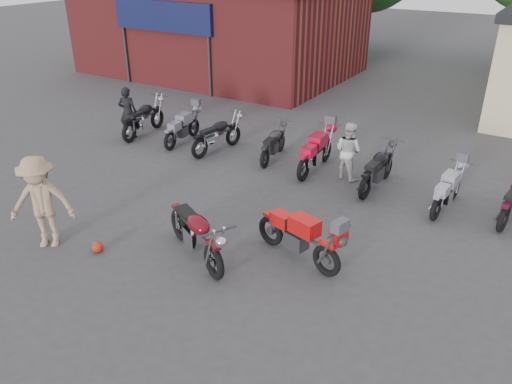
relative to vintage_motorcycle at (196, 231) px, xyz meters
The scene contains 15 objects.
ground 0.68m from the vintage_motorcycle, 123.92° to the right, with size 90.00×90.00×0.00m, color #38383B.
brick_building 16.61m from the vintage_motorcycle, 123.44° to the left, with size 12.00×8.00×4.00m, color maroon.
vintage_motorcycle is the anchor object (origin of this frame).
sportbike 2.01m from the vintage_motorcycle, 30.12° to the left, with size 2.05×0.68×1.19m, color red, non-canonical shape.
helmet 2.13m from the vintage_motorcycle, 154.76° to the right, with size 0.24×0.24×0.22m, color #AE2312.
person_dark 7.58m from the vintage_motorcycle, 144.26° to the left, with size 0.60×0.39×1.65m, color black.
person_light 5.25m from the vintage_motorcycle, 78.62° to the left, with size 0.76×0.59×1.55m, color beige.
person_tan 3.19m from the vintage_motorcycle, 157.46° to the right, with size 1.28×0.73×1.98m, color #9E7F62.
row_bike_0 7.66m from the vintage_motorcycle, 140.57° to the left, with size 2.11×0.70×1.22m, color black, non-canonical shape.
row_bike_1 6.61m from the vintage_motorcycle, 131.49° to the left, with size 1.88×0.62×1.09m, color gray, non-canonical shape.
row_bike_2 5.76m from the vintage_motorcycle, 121.44° to the left, with size 1.97×0.65×1.14m, color black, non-canonical shape.
row_bike_3 5.42m from the vintage_motorcycle, 103.70° to the left, with size 1.81×0.60×1.05m, color #252527, non-canonical shape.
row_bike_4 5.16m from the vintage_motorcycle, 88.79° to the left, with size 2.08×0.69×1.21m, color red, non-canonical shape.
row_bike_5 5.33m from the vintage_motorcycle, 68.88° to the left, with size 2.02×0.67×1.17m, color black, non-canonical shape.
row_bike_6 6.01m from the vintage_motorcycle, 52.06° to the left, with size 1.81×0.60×1.05m, color #9B9CA9, non-canonical shape.
Camera 1 is at (5.49, -6.29, 5.61)m, focal length 35.00 mm.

